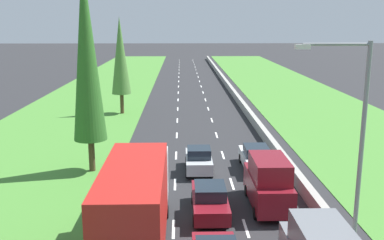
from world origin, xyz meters
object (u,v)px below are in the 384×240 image
Objects in this scene: white_sedan_right_lane at (256,158)px; white_hatchback_left_lane at (145,164)px; red_box_truck_left_lane at (136,206)px; silver_hatchback_centre_lane at (199,160)px; poplar_tree_third at (120,56)px; maroon_van_right_lane at (268,183)px; street_light_mast at (355,130)px; maroon_sedan_centre_lane_third at (210,200)px; poplar_tree_second at (86,52)px.

white_hatchback_left_lane is at bearing -170.15° from white_sedan_right_lane.
silver_hatchback_centre_lane is at bearing 73.82° from red_box_truck_left_lane.
white_hatchback_left_lane is 3.60m from silver_hatchback_centre_lane.
white_sedan_right_lane is at bearing -58.80° from poplar_tree_third.
red_box_truck_left_lane is at bearing -106.18° from silver_hatchback_centre_lane.
poplar_tree_third is at bearing 121.20° from white_sedan_right_lane.
silver_hatchback_centre_lane is at bearing 120.66° from maroon_van_right_lane.
red_box_truck_left_lane is 1.04× the size of street_light_mast.
white_hatchback_left_lane is 1.00× the size of silver_hatchback_centre_lane.
silver_hatchback_centre_lane is at bearing -173.46° from white_sedan_right_lane.
maroon_van_right_lane is at bearing 125.77° from street_light_mast.
poplar_tree_third is 1.15× the size of street_light_mast.
white_hatchback_left_lane is 0.87× the size of maroon_sedan_centre_lane_third.
white_hatchback_left_lane is at bearing -78.62° from poplar_tree_third.
maroon_sedan_centre_lane_third is (-3.56, -7.13, 0.00)m from white_sedan_right_lane.
poplar_tree_second reaches higher than maroon_sedan_centre_lane_third.
white_sedan_right_lane is 13.01m from red_box_truck_left_lane.
red_box_truck_left_lane is 11.02m from silver_hatchback_centre_lane.
white_hatchback_left_lane and silver_hatchback_centre_lane have the same top height.
poplar_tree_second is 1.33× the size of poplar_tree_third.
street_light_mast reaches higher than maroon_sedan_centre_lane_third.
street_light_mast reaches higher than silver_hatchback_centre_lane.
silver_hatchback_centre_lane is 0.38× the size of poplar_tree_third.
maroon_sedan_centre_lane_third is at bearing 152.74° from street_light_mast.
maroon_van_right_lane reaches higher than silver_hatchback_centre_lane.
silver_hatchback_centre_lane is (-3.86, -0.44, 0.02)m from white_sedan_right_lane.
white_hatchback_left_lane reaches higher than maroon_sedan_centre_lane_third.
poplar_tree_third reaches higher than maroon_van_right_lane.
poplar_tree_third is 32.20m from street_light_mast.
poplar_tree_second reaches higher than maroon_van_right_lane.
white_sedan_right_lane is 0.44× the size of poplar_tree_third.
red_box_truck_left_lane is 2.41× the size of white_hatchback_left_lane.
poplar_tree_third is at bearing 115.47° from street_light_mast.
red_box_truck_left_lane reaches higher than white_hatchback_left_lane.
maroon_van_right_lane is at bearing -93.61° from white_sedan_right_lane.
maroon_van_right_lane is 6.17m from street_light_mast.
maroon_van_right_lane is 0.54× the size of street_light_mast.
maroon_sedan_centre_lane_third is 12.41m from poplar_tree_second.
white_sedan_right_lane is 7.97m from maroon_sedan_centre_lane_third.
maroon_sedan_centre_lane_third is at bearing -116.54° from white_sedan_right_lane.
red_box_truck_left_lane reaches higher than white_sedan_right_lane.
maroon_sedan_centre_lane_third is 0.33× the size of poplar_tree_second.
silver_hatchback_centre_lane reaches higher than white_sedan_right_lane.
white_hatchback_left_lane is at bearing 123.02° from maroon_sedan_centre_lane_third.
white_sedan_right_lane is at bearing 103.37° from street_light_mast.
white_hatchback_left_lane is (-6.96, 5.01, -0.56)m from maroon_van_right_lane.
maroon_sedan_centre_lane_third is at bearing 48.70° from red_box_truck_left_lane.
street_light_mast is (2.82, -3.92, 3.83)m from maroon_van_right_lane.
poplar_tree_third is at bearing 111.37° from silver_hatchback_centre_lane.
silver_hatchback_centre_lane is at bearing -68.63° from poplar_tree_third.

